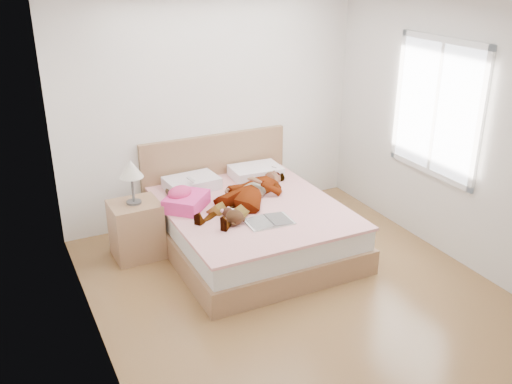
% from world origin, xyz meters
% --- Properties ---
extents(ground, '(4.00, 4.00, 0.00)m').
position_xyz_m(ground, '(0.00, 0.00, 0.00)').
color(ground, '#56381A').
rests_on(ground, ground).
extents(woman, '(1.62, 1.43, 0.22)m').
position_xyz_m(woman, '(0.03, 1.10, 0.62)').
color(woman, white).
rests_on(woman, bed).
extents(hair, '(0.45, 0.52, 0.07)m').
position_xyz_m(hair, '(-0.54, 1.55, 0.55)').
color(hair, black).
rests_on(hair, bed).
extents(phone, '(0.09, 0.10, 0.05)m').
position_xyz_m(phone, '(-0.47, 1.50, 0.69)').
color(phone, silver).
rests_on(phone, bed).
extents(room_shell, '(4.00, 4.00, 4.00)m').
position_xyz_m(room_shell, '(1.77, 0.30, 1.50)').
color(room_shell, white).
rests_on(room_shell, ground).
extents(bed, '(1.80, 2.08, 1.00)m').
position_xyz_m(bed, '(0.00, 1.04, 0.28)').
color(bed, olive).
rests_on(bed, ground).
extents(towel, '(0.57, 0.58, 0.24)m').
position_xyz_m(towel, '(-0.65, 1.20, 0.61)').
color(towel, '#FB4499').
rests_on(towel, bed).
extents(magazine, '(0.47, 0.33, 0.03)m').
position_xyz_m(magazine, '(-0.02, 0.51, 0.52)').
color(magazine, white).
rests_on(magazine, bed).
extents(coffee_mug, '(0.13, 0.11, 0.10)m').
position_xyz_m(coffee_mug, '(-0.32, 0.75, 0.56)').
color(coffee_mug, white).
rests_on(coffee_mug, bed).
extents(plush_toy, '(0.22, 0.28, 0.14)m').
position_xyz_m(plush_toy, '(-0.35, 0.64, 0.59)').
color(plush_toy, black).
rests_on(plush_toy, bed).
extents(nightstand, '(0.50, 0.45, 1.07)m').
position_xyz_m(nightstand, '(-1.14, 1.34, 0.35)').
color(nightstand, olive).
rests_on(nightstand, ground).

